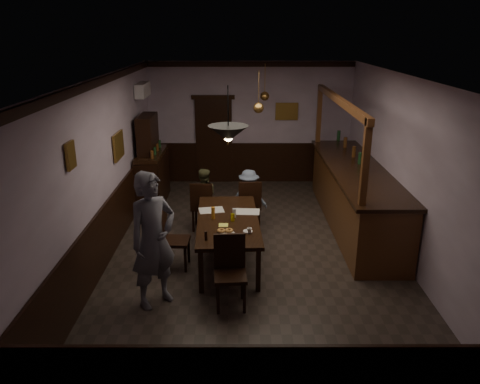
{
  "coord_description": "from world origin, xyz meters",
  "views": [
    {
      "loc": [
        -0.26,
        -7.5,
        3.7
      ],
      "look_at": [
        -0.25,
        -0.18,
        1.15
      ],
      "focal_mm": 35.0,
      "sensor_mm": 36.0,
      "label": 1
    }
  ],
  "objects_px": {
    "pendant_brass_mid": "(258,108)",
    "pendant_brass_far": "(265,96)",
    "soda_can": "(233,217)",
    "person_standing": "(153,240)",
    "pendant_iron": "(228,134)",
    "chair_far_left": "(202,204)",
    "person_seated_left": "(203,197)",
    "person_seated_right": "(249,197)",
    "chair_far_right": "(250,203)",
    "chair_near": "(230,268)",
    "bar_counter": "(354,195)",
    "dining_table": "(228,223)",
    "chair_side": "(171,236)",
    "coffee_cup": "(249,230)",
    "sideboard": "(152,168)"
  },
  "relations": [
    {
      "from": "soda_can",
      "to": "person_standing",
      "type": "bearing_deg",
      "value": -131.21
    },
    {
      "from": "soda_can",
      "to": "sideboard",
      "type": "height_order",
      "value": "sideboard"
    },
    {
      "from": "chair_far_right",
      "to": "pendant_brass_mid",
      "type": "relative_size",
      "value": 1.24
    },
    {
      "from": "chair_far_right",
      "to": "bar_counter",
      "type": "relative_size",
      "value": 0.22
    },
    {
      "from": "sideboard",
      "to": "coffee_cup",
      "type": "bearing_deg",
      "value": -58.36
    },
    {
      "from": "sideboard",
      "to": "pendant_brass_mid",
      "type": "height_order",
      "value": "pendant_brass_mid"
    },
    {
      "from": "bar_counter",
      "to": "pendant_brass_far",
      "type": "bearing_deg",
      "value": 132.16
    },
    {
      "from": "chair_far_left",
      "to": "pendant_iron",
      "type": "height_order",
      "value": "pendant_iron"
    },
    {
      "from": "chair_far_left",
      "to": "person_standing",
      "type": "bearing_deg",
      "value": 83.6
    },
    {
      "from": "soda_can",
      "to": "chair_near",
      "type": "bearing_deg",
      "value": -90.92
    },
    {
      "from": "chair_side",
      "to": "person_seated_right",
      "type": "height_order",
      "value": "person_seated_right"
    },
    {
      "from": "person_seated_left",
      "to": "bar_counter",
      "type": "height_order",
      "value": "bar_counter"
    },
    {
      "from": "person_seated_left",
      "to": "pendant_brass_far",
      "type": "xyz_separation_m",
      "value": [
        1.27,
        1.84,
        1.72
      ]
    },
    {
      "from": "person_standing",
      "to": "pendant_iron",
      "type": "relative_size",
      "value": 2.56
    },
    {
      "from": "person_standing",
      "to": "chair_far_left",
      "type": "bearing_deg",
      "value": 36.49
    },
    {
      "from": "chair_near",
      "to": "person_seated_right",
      "type": "height_order",
      "value": "person_seated_right"
    },
    {
      "from": "chair_far_right",
      "to": "bar_counter",
      "type": "distance_m",
      "value": 2.07
    },
    {
      "from": "person_seated_right",
      "to": "pendant_brass_far",
      "type": "relative_size",
      "value": 1.39
    },
    {
      "from": "person_seated_left",
      "to": "person_standing",
      "type": "bearing_deg",
      "value": 74.03
    },
    {
      "from": "bar_counter",
      "to": "soda_can",
      "type": "bearing_deg",
      "value": -146.28
    },
    {
      "from": "pendant_brass_far",
      "to": "soda_can",
      "type": "bearing_deg",
      "value": -101.03
    },
    {
      "from": "pendant_iron",
      "to": "chair_far_right",
      "type": "bearing_deg",
      "value": 80.44
    },
    {
      "from": "chair_far_left",
      "to": "person_standing",
      "type": "relative_size",
      "value": 0.5
    },
    {
      "from": "sideboard",
      "to": "pendant_brass_far",
      "type": "height_order",
      "value": "pendant_brass_far"
    },
    {
      "from": "person_standing",
      "to": "pendant_iron",
      "type": "xyz_separation_m",
      "value": [
        1.03,
        0.5,
        1.37
      ]
    },
    {
      "from": "chair_near",
      "to": "bar_counter",
      "type": "height_order",
      "value": "bar_counter"
    },
    {
      "from": "dining_table",
      "to": "person_seated_right",
      "type": "height_order",
      "value": "person_seated_right"
    },
    {
      "from": "chair_near",
      "to": "sideboard",
      "type": "xyz_separation_m",
      "value": [
        -1.82,
        4.16,
        0.23
      ]
    },
    {
      "from": "chair_far_right",
      "to": "person_seated_right",
      "type": "bearing_deg",
      "value": -89.28
    },
    {
      "from": "dining_table",
      "to": "chair_near",
      "type": "relative_size",
      "value": 2.19
    },
    {
      "from": "person_standing",
      "to": "sideboard",
      "type": "xyz_separation_m",
      "value": [
        -0.77,
        4.14,
        -0.19
      ]
    },
    {
      "from": "person_seated_right",
      "to": "soda_can",
      "type": "bearing_deg",
      "value": 94.2
    },
    {
      "from": "chair_far_right",
      "to": "chair_near",
      "type": "xyz_separation_m",
      "value": [
        -0.33,
        -2.6,
        0.01
      ]
    },
    {
      "from": "chair_far_left",
      "to": "pendant_brass_mid",
      "type": "xyz_separation_m",
      "value": [
        1.07,
        0.49,
        1.76
      ]
    },
    {
      "from": "bar_counter",
      "to": "coffee_cup",
      "type": "bearing_deg",
      "value": -135.37
    },
    {
      "from": "person_seated_right",
      "to": "pendant_brass_far",
      "type": "xyz_separation_m",
      "value": [
        0.37,
        1.8,
        1.74
      ]
    },
    {
      "from": "bar_counter",
      "to": "person_standing",
      "type": "bearing_deg",
      "value": -140.81
    },
    {
      "from": "chair_side",
      "to": "chair_far_right",
      "type": "bearing_deg",
      "value": -38.16
    },
    {
      "from": "pendant_iron",
      "to": "person_standing",
      "type": "bearing_deg",
      "value": -154.12
    },
    {
      "from": "soda_can",
      "to": "pendant_iron",
      "type": "bearing_deg",
      "value": -93.31
    },
    {
      "from": "chair_side",
      "to": "person_seated_right",
      "type": "relative_size",
      "value": 0.88
    },
    {
      "from": "chair_far_right",
      "to": "coffee_cup",
      "type": "bearing_deg",
      "value": 86.93
    },
    {
      "from": "chair_far_right",
      "to": "person_seated_right",
      "type": "distance_m",
      "value": 0.28
    },
    {
      "from": "sideboard",
      "to": "chair_near",
      "type": "bearing_deg",
      "value": -66.36
    },
    {
      "from": "person_seated_left",
      "to": "chair_far_left",
      "type": "bearing_deg",
      "value": 84.17
    },
    {
      "from": "pendant_brass_mid",
      "to": "pendant_brass_far",
      "type": "height_order",
      "value": "same"
    },
    {
      "from": "coffee_cup",
      "to": "soda_can",
      "type": "relative_size",
      "value": 0.67
    },
    {
      "from": "pendant_brass_mid",
      "to": "pendant_brass_far",
      "type": "bearing_deg",
      "value": 83.04
    },
    {
      "from": "person_seated_left",
      "to": "bar_counter",
      "type": "xyz_separation_m",
      "value": [
        2.97,
        -0.03,
        0.06
      ]
    },
    {
      "from": "pendant_brass_far",
      "to": "person_standing",
      "type": "bearing_deg",
      "value": -110.46
    }
  ]
}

